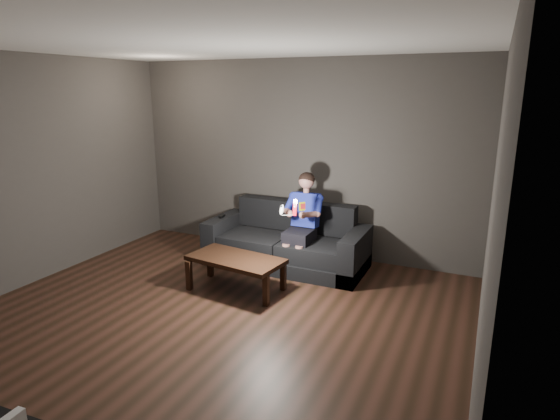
% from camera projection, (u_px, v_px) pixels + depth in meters
% --- Properties ---
extents(floor, '(5.00, 5.00, 0.00)m').
position_uv_depth(floor, '(202.00, 327.00, 4.65)').
color(floor, black).
rests_on(floor, ground).
extents(back_wall, '(5.00, 0.04, 2.70)m').
position_uv_depth(back_wall, '(299.00, 159.00, 6.51)').
color(back_wall, '#413C39').
rests_on(back_wall, ground).
extents(left_wall, '(0.04, 5.00, 2.70)m').
position_uv_depth(left_wall, '(12.00, 174.00, 5.32)').
color(left_wall, '#413C39').
rests_on(left_wall, ground).
extents(right_wall, '(0.04, 5.00, 2.70)m').
position_uv_depth(right_wall, '(491.00, 226.00, 3.30)').
color(right_wall, '#413C39').
rests_on(right_wall, ground).
extents(ceiling, '(5.00, 5.00, 0.02)m').
position_uv_depth(ceiling, '(188.00, 39.00, 3.97)').
color(ceiling, silver).
rests_on(ceiling, back_wall).
extents(sofa, '(2.10, 0.91, 0.81)m').
position_uv_depth(sofa, '(287.00, 246.00, 6.23)').
color(sofa, black).
rests_on(sofa, floor).
extents(child, '(0.49, 0.61, 1.21)m').
position_uv_depth(child, '(303.00, 215.00, 5.97)').
color(child, black).
rests_on(child, sofa).
extents(wii_remote_red, '(0.05, 0.07, 0.19)m').
position_uv_depth(wii_remote_red, '(295.00, 208.00, 5.47)').
color(wii_remote_red, red).
rests_on(wii_remote_red, child).
extents(nunchuk_white, '(0.07, 0.09, 0.14)m').
position_uv_depth(nunchuk_white, '(282.00, 210.00, 5.56)').
color(nunchuk_white, white).
rests_on(nunchuk_white, child).
extents(wii_remote_black, '(0.06, 0.16, 0.03)m').
position_uv_depth(wii_remote_black, '(222.00, 216.00, 6.46)').
color(wii_remote_black, black).
rests_on(wii_remote_black, sofa).
extents(coffee_table, '(1.17, 0.69, 0.40)m').
position_uv_depth(coffee_table, '(236.00, 262.00, 5.42)').
color(coffee_table, black).
rests_on(coffee_table, floor).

